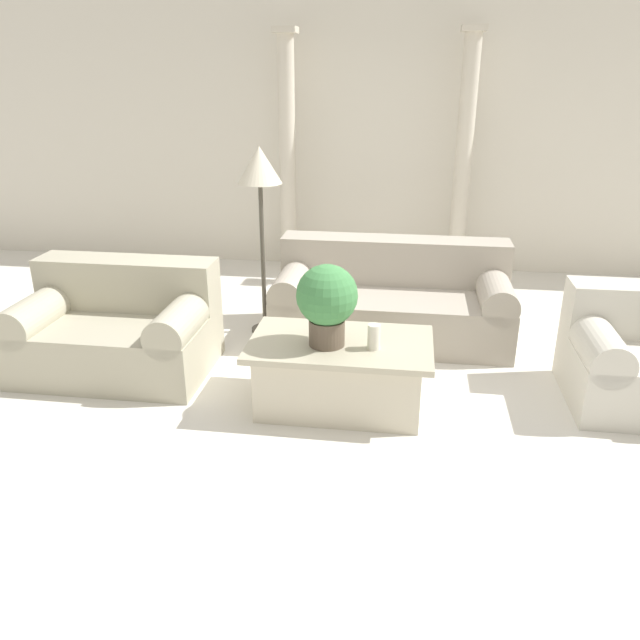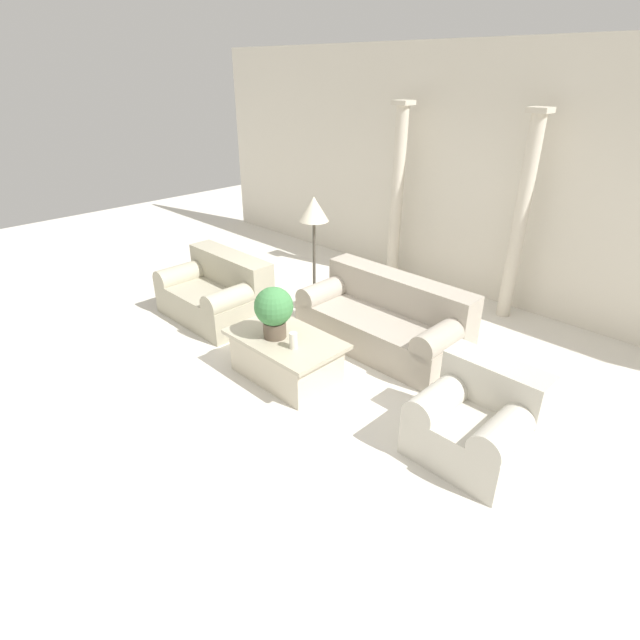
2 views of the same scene
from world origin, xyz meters
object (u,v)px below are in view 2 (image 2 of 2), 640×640
(sofa_long, at_px, (385,319))
(floor_lamp, at_px, (314,216))
(armchair, at_px, (478,418))
(coffee_table, at_px, (286,357))
(potted_plant, at_px, (274,309))
(loveseat, at_px, (217,292))

(sofa_long, xyz_separation_m, floor_lamp, (-1.07, -0.08, 1.00))
(sofa_long, bearing_deg, armchair, -28.42)
(coffee_table, height_order, potted_plant, potted_plant)
(loveseat, relative_size, floor_lamp, 0.88)
(potted_plant, relative_size, floor_lamp, 0.34)
(loveseat, xyz_separation_m, armchair, (3.64, 0.02, -0.00))
(potted_plant, bearing_deg, coffee_table, 37.05)
(coffee_table, distance_m, armchair, 1.98)
(floor_lamp, relative_size, armchair, 1.81)
(potted_plant, relative_size, armchair, 0.62)
(loveseat, bearing_deg, sofa_long, 24.69)
(potted_plant, distance_m, floor_lamp, 1.53)
(sofa_long, xyz_separation_m, loveseat, (-1.98, -0.91, 0.01))
(coffee_table, bearing_deg, potted_plant, -142.95)
(loveseat, distance_m, potted_plant, 1.72)
(loveseat, distance_m, coffee_table, 1.73)
(sofa_long, distance_m, potted_plant, 1.44)
(loveseat, bearing_deg, armchair, 0.26)
(loveseat, height_order, armchair, loveseat)
(loveseat, xyz_separation_m, coffee_table, (1.69, -0.35, -0.09))
(coffee_table, distance_m, floor_lamp, 1.78)
(potted_plant, xyz_separation_m, floor_lamp, (-0.70, 1.24, 0.55))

